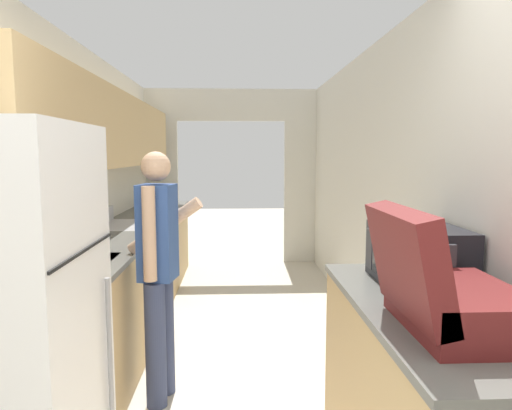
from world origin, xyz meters
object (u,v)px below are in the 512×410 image
at_px(suitcase, 441,291).
at_px(microwave, 418,255).
at_px(person, 158,270).
at_px(range_oven, 134,272).

height_order(suitcase, microwave, suitcase).
height_order(person, microwave, person).
bearing_deg(person, suitcase, -124.01).
distance_m(person, suitcase, 1.76).
distance_m(range_oven, person, 1.57).
bearing_deg(person, range_oven, 28.17).
distance_m(person, microwave, 1.56).
xyz_separation_m(range_oven, microwave, (1.91, -2.04, 0.61)).
bearing_deg(suitcase, microwave, 75.75).
distance_m(range_oven, suitcase, 3.23).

